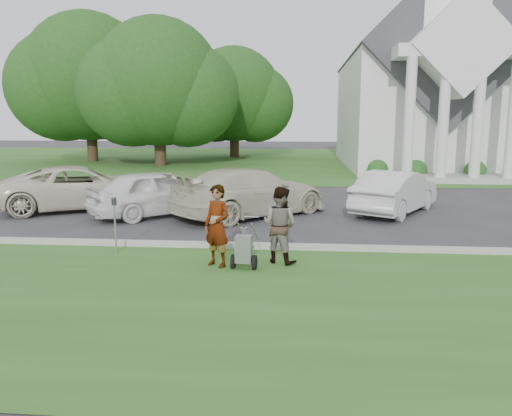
# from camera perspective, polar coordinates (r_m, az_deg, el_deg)

# --- Properties ---
(ground) EXTENTS (120.00, 120.00, 0.00)m
(ground) POSITION_cam_1_polar(r_m,az_deg,el_deg) (11.58, -1.99, -5.38)
(ground) COLOR #333335
(ground) RESTS_ON ground
(grass_strip) EXTENTS (80.00, 7.00, 0.01)m
(grass_strip) POSITION_cam_1_polar(r_m,az_deg,el_deg) (8.75, -4.41, -10.56)
(grass_strip) COLOR #30551D
(grass_strip) RESTS_ON ground
(church_lawn) EXTENTS (80.00, 30.00, 0.01)m
(church_lawn) POSITION_cam_1_polar(r_m,az_deg,el_deg) (38.23, 2.93, 5.46)
(church_lawn) COLOR #30551D
(church_lawn) RESTS_ON ground
(curb) EXTENTS (80.00, 0.18, 0.15)m
(curb) POSITION_cam_1_polar(r_m,az_deg,el_deg) (12.09, -1.68, -4.34)
(curb) COLOR #9E9E93
(curb) RESTS_ON ground
(church) EXTENTS (9.19, 19.00, 24.10)m
(church) POSITION_cam_1_polar(r_m,az_deg,el_deg) (35.15, 18.08, 14.27)
(church) COLOR white
(church) RESTS_ON ground
(tree_left) EXTENTS (10.63, 8.40, 9.71)m
(tree_left) POSITION_cam_1_polar(r_m,az_deg,el_deg) (34.43, -11.14, 13.28)
(tree_left) COLOR #332316
(tree_left) RESTS_ON ground
(tree_far) EXTENTS (11.64, 9.20, 10.73)m
(tree_far) POSITION_cam_1_polar(r_m,az_deg,el_deg) (39.29, -18.60, 13.39)
(tree_far) COLOR #332316
(tree_far) RESTS_ON ground
(tree_back) EXTENTS (9.61, 7.60, 8.89)m
(tree_back) POSITION_cam_1_polar(r_m,az_deg,el_deg) (41.45, -2.54, 12.36)
(tree_back) COLOR #332316
(tree_back) RESTS_ON ground
(striping_cart) EXTENTS (0.55, 1.06, 0.96)m
(striping_cart) POSITION_cam_1_polar(r_m,az_deg,el_deg) (10.41, -1.38, -4.80)
(striping_cart) COLOR black
(striping_cart) RESTS_ON ground
(person_left) EXTENTS (0.76, 0.69, 1.74)m
(person_left) POSITION_cam_1_polar(r_m,az_deg,el_deg) (10.51, -4.46, -2.12)
(person_left) COLOR #999999
(person_left) RESTS_ON ground
(person_right) EXTENTS (1.00, 0.92, 1.66)m
(person_right) POSITION_cam_1_polar(r_m,az_deg,el_deg) (10.78, 2.73, -2.01)
(person_right) COLOR #999999
(person_right) RESTS_ON ground
(parking_meter_near) EXTENTS (0.10, 0.09, 1.34)m
(parking_meter_near) POSITION_cam_1_polar(r_m,az_deg,el_deg) (11.93, -15.84, -1.13)
(parking_meter_near) COLOR #919499
(parking_meter_near) RESTS_ON ground
(car_a) EXTENTS (5.94, 4.76, 1.50)m
(car_a) POSITION_cam_1_polar(r_m,az_deg,el_deg) (18.39, -19.33, 2.23)
(car_a) COLOR beige
(car_a) RESTS_ON ground
(car_b) EXTENTS (4.51, 4.21, 1.50)m
(car_b) POSITION_cam_1_polar(r_m,az_deg,el_deg) (16.45, -11.14, 1.74)
(car_b) COLOR white
(car_b) RESTS_ON ground
(car_c) EXTENTS (5.44, 5.28, 1.57)m
(car_c) POSITION_cam_1_polar(r_m,az_deg,el_deg) (16.07, -0.62, 1.85)
(car_c) COLOR beige
(car_c) RESTS_ON ground
(car_d) EXTENTS (3.50, 4.49, 1.43)m
(car_d) POSITION_cam_1_polar(r_m,az_deg,el_deg) (17.21, 15.65, 1.79)
(car_d) COLOR silver
(car_d) RESTS_ON ground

